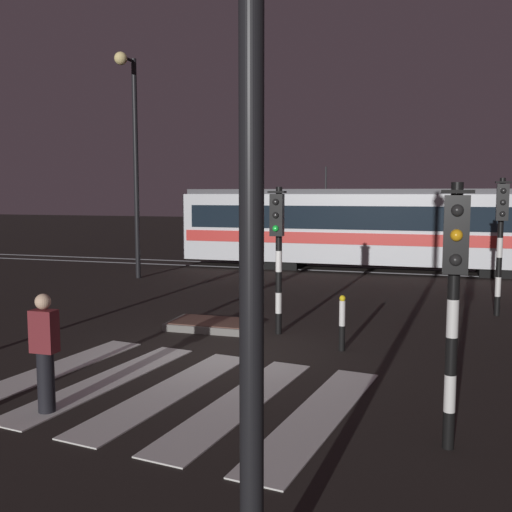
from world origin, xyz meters
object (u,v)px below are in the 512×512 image
street_lamp_trackside_left (132,141)px  bollard_island_edge (342,323)px  tram (387,227)px  traffic_light_corner_near_right (454,277)px  traffic_light_median_centre (278,238)px  traffic_light_corner_far_right (501,226)px  pedestrian_waiting_at_kerb (45,352)px

street_lamp_trackside_left → bollard_island_edge: size_ratio=7.06×
street_lamp_trackside_left → tram: 10.32m
traffic_light_corner_near_right → street_lamp_trackside_left: 16.01m
traffic_light_median_centre → traffic_light_corner_far_right: bearing=35.7°
street_lamp_trackside_left → tram: (8.53, 4.86, -3.16)m
traffic_light_corner_near_right → pedestrian_waiting_at_kerb: size_ratio=1.89×
traffic_light_median_centre → traffic_light_corner_far_right: 5.93m
pedestrian_waiting_at_kerb → traffic_light_corner_far_right: bearing=52.6°
pedestrian_waiting_at_kerb → bollard_island_edge: (3.50, 4.49, -0.32)m
bollard_island_edge → tram: bearing=90.5°
traffic_light_corner_far_right → street_lamp_trackside_left: bearing=164.9°
traffic_light_median_centre → bollard_island_edge: (1.55, -0.90, -1.57)m
traffic_light_corner_far_right → pedestrian_waiting_at_kerb: 11.24m
traffic_light_corner_near_right → street_lamp_trackside_left: (-10.54, 11.72, 2.78)m
traffic_light_corner_near_right → tram: 16.71m
traffic_light_corner_near_right → tram: tram is taller
traffic_light_corner_near_right → tram: bearing=96.9°
traffic_light_median_centre → bollard_island_edge: 2.39m
traffic_light_corner_far_right → street_lamp_trackside_left: size_ratio=0.44×
traffic_light_median_centre → street_lamp_trackside_left: size_ratio=0.41×
tram → pedestrian_waiting_at_kerb: bearing=-101.4°
traffic_light_corner_near_right → traffic_light_corner_far_right: bearing=81.0°
tram → street_lamp_trackside_left: bearing=-150.3°
traffic_light_corner_near_right → tram: size_ratio=0.19×
traffic_light_median_centre → pedestrian_waiting_at_kerb: (-1.95, -5.40, -1.25)m
traffic_light_median_centre → tram: tram is taller
traffic_light_corner_far_right → pedestrian_waiting_at_kerb: size_ratio=2.03×
traffic_light_corner_far_right → street_lamp_trackside_left: street_lamp_trackside_left is taller
street_lamp_trackside_left → pedestrian_waiting_at_kerb: (5.13, -12.06, -4.04)m
traffic_light_corner_far_right → bollard_island_edge: size_ratio=3.13×
tram → traffic_light_median_centre: bearing=-97.2°
traffic_light_median_centre → street_lamp_trackside_left: (-7.08, 6.66, 2.78)m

